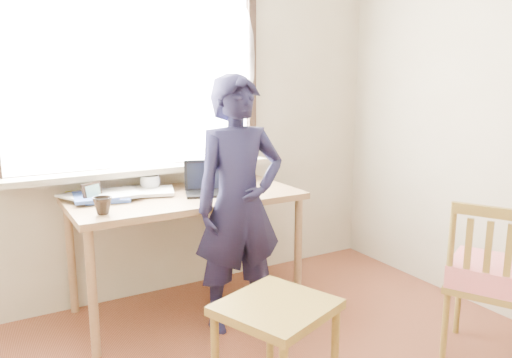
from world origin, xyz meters
TOP-DOWN VIEW (x-y plane):
  - room_shell at (-0.02, 0.20)m, footprint 3.52×4.02m
  - desk at (-0.01, 1.63)m, footprint 1.48×0.74m
  - laptop at (0.14, 1.59)m, footprint 0.37×0.33m
  - mug_white at (-0.17, 1.85)m, footprint 0.17×0.17m
  - mug_dark at (-0.59, 1.41)m, footprint 0.14×0.14m
  - mouse at (0.40, 1.53)m, footprint 0.09×0.06m
  - desk_clutter at (-0.37, 1.76)m, footprint 0.54×0.52m
  - book_a at (-0.35, 1.87)m, footprint 0.24×0.29m
  - book_b at (0.38, 1.91)m, footprint 0.32×0.34m
  - picture_frame at (-0.58, 1.73)m, footprint 0.13×0.08m
  - work_chair at (-0.02, 0.49)m, footprint 0.63×0.61m
  - side_chair at (1.21, 0.23)m, footprint 0.55×0.56m
  - person at (0.19, 1.25)m, footprint 0.60×0.42m

SIDE VIEW (x-z plane):
  - work_chair at x=-0.02m, z-range 0.17..0.68m
  - side_chair at x=1.21m, z-range 0.02..0.93m
  - desk at x=-0.01m, z-range 0.32..1.11m
  - person at x=0.19m, z-range 0.00..1.57m
  - book_b at x=0.38m, z-range 0.79..0.82m
  - book_a at x=-0.35m, z-range 0.79..0.82m
  - mouse at x=0.40m, z-range 0.79..0.83m
  - desk_clutter at x=-0.37m, z-range 0.79..0.83m
  - mug_dark at x=-0.59m, z-range 0.79..0.89m
  - laptop at x=0.14m, z-range 0.74..0.95m
  - mug_white at x=-0.17m, z-range 0.79..0.90m
  - picture_frame at x=-0.58m, z-range 0.79..0.90m
  - room_shell at x=-0.02m, z-range 0.33..2.94m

